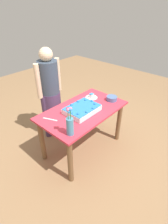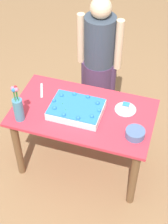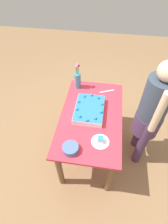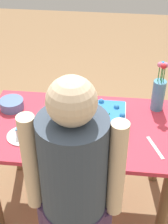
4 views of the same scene
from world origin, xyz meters
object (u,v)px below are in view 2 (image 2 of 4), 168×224
Objects in this scene: serving_plate_with_slice at (126,108)px; fruit_bowl at (135,133)px; sheet_cake at (76,109)px; cake_knife at (42,90)px; flower_vase at (18,107)px; person_standing at (99,58)px.

serving_plate_with_slice is 0.32m from fruit_bowl.
sheet_cake is 0.44m from serving_plate_with_slice.
sheet_cake is 0.45m from cake_knife.
serving_plate_with_slice is 1.17× the size of fruit_bowl.
flower_vase is (0.44, 0.22, 0.09)m from sheet_cake.
serving_plate_with_slice is 0.13× the size of person_standing.
cake_knife is at bearing -1.21° from serving_plate_with_slice.
serving_plate_with_slice is (-0.40, -0.17, -0.02)m from sheet_cake.
serving_plate_with_slice is 0.67m from person_standing.
person_standing is (-0.42, -0.51, 0.12)m from cake_knife.
person_standing reaches higher than serving_plate_with_slice.
flower_vase is (0.84, 0.39, 0.11)m from serving_plate_with_slice.
cake_knife is at bearing -39.42° from person_standing.
fruit_bowl is (-0.55, 0.12, -0.01)m from sheet_cake.
cake_knife is 1.26× the size of fruit_bowl.
fruit_bowl is (-0.99, -0.10, -0.10)m from flower_vase.
cake_knife is 0.57× the size of flower_vase.
person_standing is (-0.01, -0.69, 0.08)m from sheet_cake.
sheet_cake is at bearing -153.50° from flower_vase.
fruit_bowl is at bearing 116.70° from serving_plate_with_slice.
flower_vase is 1.00m from fruit_bowl.
person_standing is at bearing -52.95° from serving_plate_with_slice.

